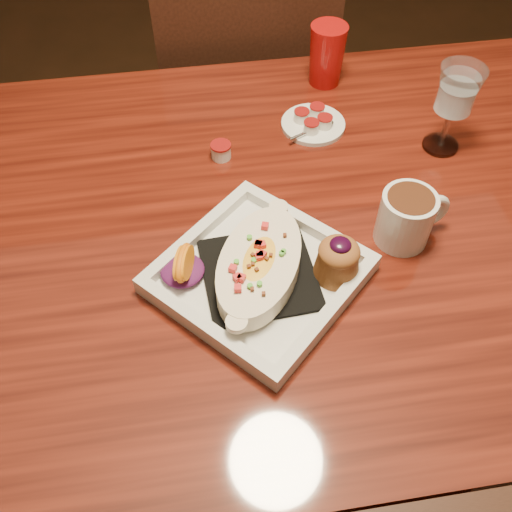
{
  "coord_description": "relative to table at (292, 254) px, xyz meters",
  "views": [
    {
      "loc": [
        -0.16,
        -0.61,
        1.43
      ],
      "look_at": [
        -0.08,
        -0.09,
        0.77
      ],
      "focal_mm": 40.0,
      "sensor_mm": 36.0,
      "label": 1
    }
  ],
  "objects": [
    {
      "name": "floor",
      "position": [
        0.0,
        0.0,
        -0.65
      ],
      "size": [
        7.0,
        7.0,
        0.0
      ],
      "primitive_type": "plane",
      "color": "black",
      "rests_on": "ground"
    },
    {
      "name": "table",
      "position": [
        0.0,
        0.0,
        0.0
      ],
      "size": [
        1.5,
        0.9,
        0.75
      ],
      "color": "maroon",
      "rests_on": "floor"
    },
    {
      "name": "chair_far",
      "position": [
        -0.0,
        0.63,
        -0.15
      ],
      "size": [
        0.42,
        0.42,
        0.93
      ],
      "rotation": [
        0.0,
        0.0,
        3.14
      ],
      "color": "black",
      "rests_on": "floor"
    },
    {
      "name": "plate",
      "position": [
        -0.07,
        -0.12,
        0.12
      ],
      "size": [
        0.36,
        0.36,
        0.08
      ],
      "rotation": [
        0.0,
        0.0,
        0.75
      ],
      "color": "silver",
      "rests_on": "table"
    },
    {
      "name": "coffee_mug",
      "position": [
        0.16,
        -0.07,
        0.14
      ],
      "size": [
        0.12,
        0.08,
        0.09
      ],
      "rotation": [
        0.0,
        0.0,
        0.2
      ],
      "color": "silver",
      "rests_on": "table"
    },
    {
      "name": "goblet",
      "position": [
        0.29,
        0.13,
        0.21
      ],
      "size": [
        0.08,
        0.08,
        0.16
      ],
      "color": "silver",
      "rests_on": "table"
    },
    {
      "name": "saucer",
      "position": [
        0.08,
        0.22,
        0.11
      ],
      "size": [
        0.12,
        0.12,
        0.08
      ],
      "color": "silver",
      "rests_on": "table"
    },
    {
      "name": "creamer_loose",
      "position": [
        -0.1,
        0.16,
        0.11
      ],
      "size": [
        0.04,
        0.04,
        0.03
      ],
      "color": "white",
      "rests_on": "table"
    },
    {
      "name": "red_tumbler",
      "position": [
        0.13,
        0.36,
        0.16
      ],
      "size": [
        0.07,
        0.07,
        0.12
      ],
      "primitive_type": "cone",
      "color": "#A70D0B",
      "rests_on": "table"
    }
  ]
}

